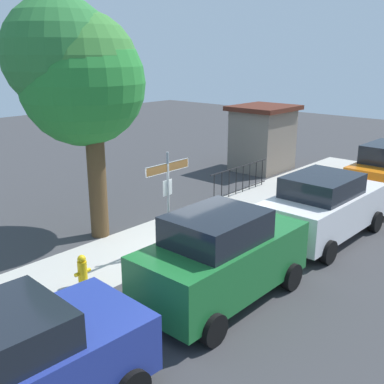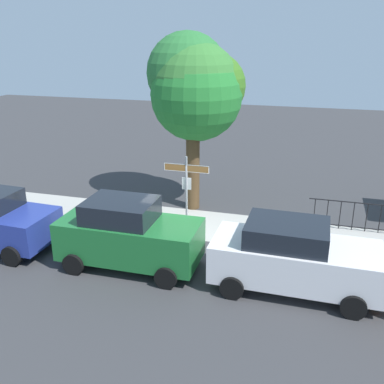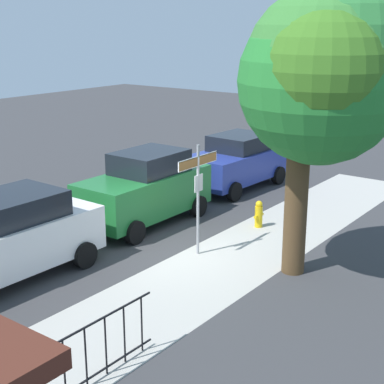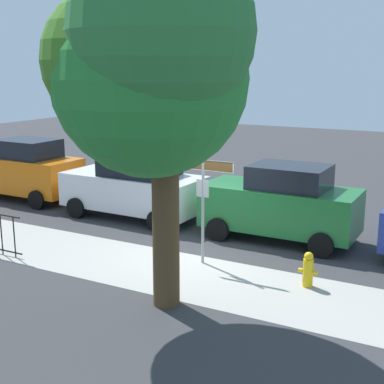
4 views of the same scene
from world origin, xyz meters
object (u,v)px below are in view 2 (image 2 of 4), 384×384
at_px(fire_hydrant, 119,214).
at_px(car_white, 294,257).
at_px(shade_tree, 196,86).
at_px(car_green, 128,235).
at_px(street_sign, 186,182).

bearing_deg(fire_hydrant, car_white, -23.59).
relative_size(shade_tree, car_green, 1.62).
height_order(street_sign, fire_hydrant, street_sign).
xyz_separation_m(street_sign, fire_hydrant, (-2.66, 0.20, -1.55)).
xyz_separation_m(shade_tree, car_white, (4.25, -5.60, -3.75)).
height_order(street_sign, car_white, street_sign).
relative_size(street_sign, car_green, 0.67).
distance_m(street_sign, car_green, 2.96).
distance_m(shade_tree, car_white, 7.97).
relative_size(street_sign, car_white, 0.62).
bearing_deg(car_green, car_white, 0.12).
bearing_deg(car_green, shade_tree, 84.31).
height_order(car_green, car_white, car_green).
bearing_deg(shade_tree, fire_hydrant, -127.99).
height_order(shade_tree, car_white, shade_tree).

